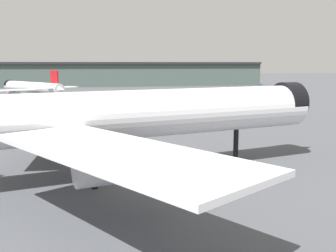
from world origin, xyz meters
TOP-DOWN VIEW (x-y plane):
  - ground at (0.00, 0.00)m, footprint 900.00×900.00m
  - airliner_near_gate at (-3.02, 1.24)m, footprint 61.79×55.63m
  - airliner_far_taxiway at (-20.28, 104.62)m, footprint 31.29×35.10m
  - terminal_building at (-7.84, 199.69)m, footprint 226.94×42.26m
  - service_truck_front at (-15.60, 36.98)m, footprint 4.13×5.96m

SIDE VIEW (x-z plane):
  - ground at x=0.00m, z-range 0.00..0.00m
  - service_truck_front at x=-15.60m, z-range 0.09..3.09m
  - airliner_far_taxiway at x=-20.28m, z-range -0.65..10.33m
  - terminal_building at x=-7.84m, z-range -3.55..17.95m
  - airliner_near_gate at x=-3.02m, z-range -0.98..15.51m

